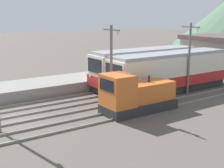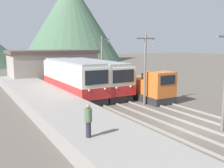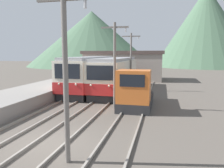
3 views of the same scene
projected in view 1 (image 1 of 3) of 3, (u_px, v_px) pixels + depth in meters
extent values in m
plane|color=#564F47|center=(16.00, 120.00, 21.56)|extent=(200.00, 200.00, 0.00)
cube|color=gray|center=(3.00, 107.00, 24.23)|extent=(0.10, 60.00, 0.14)
cube|color=gray|center=(8.00, 112.00, 23.06)|extent=(0.10, 60.00, 0.14)
cube|color=gray|center=(14.00, 117.00, 21.96)|extent=(0.10, 60.00, 0.14)
cube|color=gray|center=(20.00, 122.00, 20.80)|extent=(0.10, 60.00, 0.14)
cube|color=gray|center=(28.00, 129.00, 19.54)|extent=(0.10, 60.00, 0.14)
cube|color=gray|center=(36.00, 137.00, 18.38)|extent=(0.10, 60.00, 0.14)
cube|color=#28282B|center=(145.00, 83.00, 31.10)|extent=(2.58, 11.11, 0.70)
cube|color=silver|center=(145.00, 66.00, 30.71)|extent=(2.80, 11.58, 2.83)
cube|color=red|center=(145.00, 75.00, 30.91)|extent=(2.84, 11.62, 1.02)
cube|color=black|center=(94.00, 66.00, 27.40)|extent=(2.24, 0.06, 1.24)
sphere|color=silver|center=(90.00, 76.00, 28.26)|extent=(0.18, 0.18, 0.18)
sphere|color=silver|center=(99.00, 79.00, 27.01)|extent=(0.18, 0.18, 0.18)
cube|color=#939399|center=(145.00, 50.00, 30.36)|extent=(2.46, 11.11, 0.28)
cube|color=#28282B|center=(170.00, 88.00, 29.23)|extent=(2.58, 12.27, 0.70)
cube|color=silver|center=(171.00, 70.00, 28.85)|extent=(2.80, 12.78, 2.71)
cube|color=red|center=(170.00, 79.00, 29.05)|extent=(2.84, 12.82, 0.98)
cube|color=black|center=(113.00, 71.00, 25.22)|extent=(2.24, 0.06, 1.19)
sphere|color=silver|center=(108.00, 82.00, 26.07)|extent=(0.18, 0.18, 0.18)
sphere|color=silver|center=(119.00, 85.00, 24.82)|extent=(0.18, 0.18, 0.18)
cube|color=#939399|center=(171.00, 54.00, 28.52)|extent=(2.46, 12.27, 0.28)
cube|color=#28282B|center=(139.00, 106.00, 23.45)|extent=(2.40, 5.79, 0.70)
cube|color=#D16628|center=(118.00, 90.00, 22.04)|extent=(2.28, 1.85, 2.30)
cube|color=black|center=(106.00, 85.00, 21.41)|extent=(1.68, 0.04, 0.83)
cube|color=#D16628|center=(149.00, 91.00, 23.73)|extent=(1.92, 3.84, 1.40)
cylinder|color=black|center=(149.00, 79.00, 23.52)|extent=(0.16, 0.16, 0.50)
cylinder|color=slate|center=(111.00, 68.00, 23.21)|extent=(0.20, 0.20, 6.37)
cube|color=slate|center=(111.00, 30.00, 22.58)|extent=(2.00, 0.12, 0.12)
cylinder|color=#B2B2B7|center=(118.00, 33.00, 21.98)|extent=(0.10, 0.10, 0.30)
cylinder|color=slate|center=(189.00, 59.00, 27.79)|extent=(0.20, 0.20, 6.37)
cube|color=slate|center=(191.00, 27.00, 27.16)|extent=(2.00, 0.12, 0.12)
cylinder|color=#B2B2B7|center=(198.00, 30.00, 26.56)|extent=(0.10, 0.10, 0.30)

